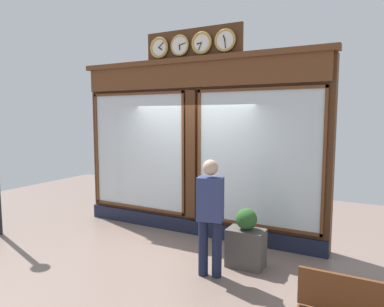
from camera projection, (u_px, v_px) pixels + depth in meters
name	position (u px, v px, depth m)	size (l,w,h in m)	color
ground_plane	(86.00, 300.00, 4.31)	(14.00, 14.00, 0.00)	#7A665B
shop_facade	(195.00, 146.00, 6.69)	(5.14, 0.42, 3.91)	#4C2B16
pedestrian	(210.00, 213.00, 4.87)	(0.40, 0.29, 1.69)	#191E38
planter_box	(246.00, 248.00, 5.25)	(0.56, 0.36, 0.58)	#4C4742
planter_shrub	(246.00, 219.00, 5.20)	(0.32, 0.32, 0.32)	#285623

